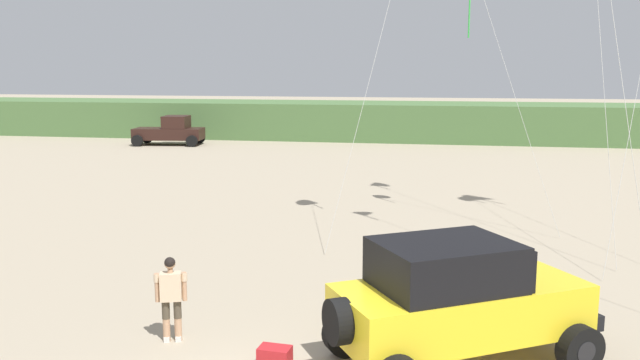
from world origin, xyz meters
name	(u,v)px	position (x,y,z in m)	size (l,w,h in m)	color
dune_ridge	(405,121)	(-0.56, 40.18, 1.32)	(90.00, 6.69, 2.64)	#4C703D
jeep	(458,299)	(2.57, 2.15, 1.20)	(4.97, 4.28, 2.26)	yellow
person_watching	(171,294)	(-2.78, 2.21, 0.94)	(0.60, 0.40, 1.67)	tan
cooler_box	(275,357)	(-0.55, 1.43, 0.19)	(0.56, 0.36, 0.38)	#B21E23
distant_pickup	(171,131)	(-16.02, 33.40, 0.94)	(4.79, 2.88, 1.98)	black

